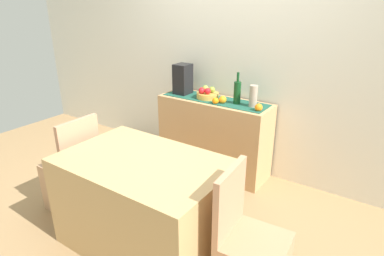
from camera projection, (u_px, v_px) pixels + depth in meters
name	position (u px, v px, depth m)	size (l,w,h in m)	color
ground_plane	(171.00, 213.00, 3.02)	(6.40, 6.40, 0.02)	#9E7B52
room_wall_rear	(237.00, 48.00, 3.42)	(6.40, 0.06, 2.70)	silver
sideboard_console	(214.00, 136.00, 3.62)	(1.23, 0.42, 0.83)	tan
table_runner	(215.00, 100.00, 3.47)	(1.15, 0.32, 0.01)	#1C503F
fruit_bowl	(208.00, 95.00, 3.50)	(0.24, 0.24, 0.06)	gold
apple_rear	(212.00, 90.00, 3.48)	(0.07, 0.07, 0.07)	olive
apple_left	(205.00, 89.00, 3.51)	(0.07, 0.07, 0.07)	#84A73C
apple_right	(208.00, 91.00, 3.43)	(0.07, 0.07, 0.07)	red
apple_center	(202.00, 91.00, 3.44)	(0.07, 0.07, 0.07)	red
wine_bottle	(237.00, 92.00, 3.29)	(0.07, 0.07, 0.33)	#103F1B
coffee_maker	(183.00, 79.00, 3.62)	(0.16, 0.18, 0.34)	black
ceramic_vase	(253.00, 96.00, 3.20)	(0.08, 0.08, 0.22)	#A59684
orange_loose_end	(259.00, 107.00, 3.11)	(0.07, 0.07, 0.07)	orange
orange_loose_near_bowl	(223.00, 100.00, 3.34)	(0.08, 0.08, 0.08)	orange
orange_loose_far	(215.00, 101.00, 3.32)	(0.07, 0.07, 0.07)	orange
dining_table	(145.00, 203.00, 2.51)	(1.24, 0.81, 0.74)	tan
chair_near_window	(74.00, 181.00, 3.01)	(0.40, 0.40, 0.90)	tan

